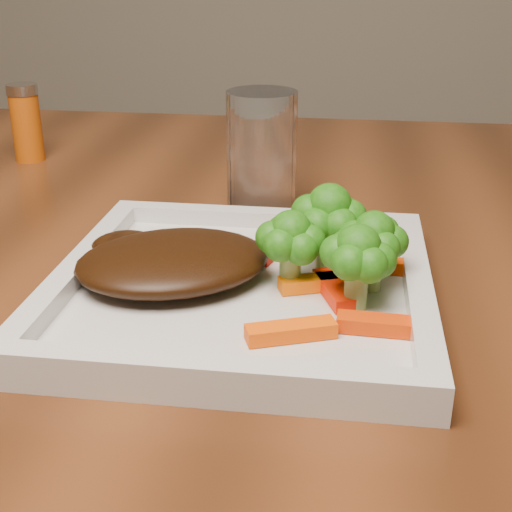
# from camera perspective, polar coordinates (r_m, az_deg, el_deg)

# --- Properties ---
(dining_table) EXTENTS (1.60, 0.90, 0.75)m
(dining_table) POSITION_cam_1_polar(r_m,az_deg,el_deg) (0.96, -18.15, -17.96)
(dining_table) COLOR #582D14
(dining_table) RESTS_ON floor
(plate) EXTENTS (0.27, 0.27, 0.01)m
(plate) POSITION_cam_1_polar(r_m,az_deg,el_deg) (0.52, -1.08, -3.04)
(plate) COLOR silver
(plate) RESTS_ON dining_table
(steak) EXTENTS (0.18, 0.16, 0.03)m
(steak) POSITION_cam_1_polar(r_m,az_deg,el_deg) (0.53, -6.66, -0.43)
(steak) COLOR black
(steak) RESTS_ON plate
(broccoli_0) EXTENTS (0.07, 0.07, 0.07)m
(broccoli_0) POSITION_cam_1_polar(r_m,az_deg,el_deg) (0.54, 5.83, 2.45)
(broccoli_0) COLOR #205D0F
(broccoli_0) RESTS_ON plate
(broccoli_1) EXTENTS (0.06, 0.06, 0.06)m
(broccoli_1) POSITION_cam_1_polar(r_m,az_deg,el_deg) (0.51, 9.33, 0.67)
(broccoli_1) COLOR #177413
(broccoli_1) RESTS_ON plate
(broccoli_2) EXTENTS (0.06, 0.06, 0.06)m
(broccoli_2) POSITION_cam_1_polar(r_m,az_deg,el_deg) (0.48, 8.08, -1.04)
(broccoli_2) COLOR #2E6711
(broccoli_2) RESTS_ON plate
(broccoli_3) EXTENTS (0.06, 0.06, 0.06)m
(broccoli_3) POSITION_cam_1_polar(r_m,az_deg,el_deg) (0.51, 2.78, 0.61)
(broccoli_3) COLOR #257814
(broccoli_3) RESTS_ON plate
(carrot_0) EXTENTS (0.06, 0.04, 0.01)m
(carrot_0) POSITION_cam_1_polar(r_m,az_deg,el_deg) (0.45, 2.81, -6.02)
(carrot_0) COLOR #FF5204
(carrot_0) RESTS_ON plate
(carrot_1) EXTENTS (0.06, 0.02, 0.01)m
(carrot_1) POSITION_cam_1_polar(r_m,az_deg,el_deg) (0.47, 10.06, -5.46)
(carrot_1) COLOR red
(carrot_1) RESTS_ON plate
(carrot_3) EXTENTS (0.05, 0.02, 0.01)m
(carrot_3) POSITION_cam_1_polar(r_m,az_deg,el_deg) (0.55, 10.51, -0.74)
(carrot_3) COLOR #E03F03
(carrot_3) RESTS_ON plate
(carrot_4) EXTENTS (0.04, 0.06, 0.01)m
(carrot_4) POSITION_cam_1_polar(r_m,az_deg,el_deg) (0.58, 1.41, 0.83)
(carrot_4) COLOR red
(carrot_4) RESTS_ON plate
(carrot_5) EXTENTS (0.03, 0.06, 0.01)m
(carrot_5) POSITION_cam_1_polar(r_m,az_deg,el_deg) (0.51, 6.22, -2.71)
(carrot_5) COLOR #F92204
(carrot_5) RESTS_ON plate
(carrot_6) EXTENTS (0.05, 0.03, 0.01)m
(carrot_6) POSITION_cam_1_polar(r_m,az_deg,el_deg) (0.52, 4.78, -2.14)
(carrot_6) COLOR #FF6A04
(carrot_6) RESTS_ON plate
(spice_shaker) EXTENTS (0.04, 0.04, 0.09)m
(spice_shaker) POSITION_cam_1_polar(r_m,az_deg,el_deg) (0.91, -17.91, 10.10)
(spice_shaker) COLOR #B54C0A
(spice_shaker) RESTS_ON dining_table
(drinking_glass) EXTENTS (0.07, 0.07, 0.12)m
(drinking_glass) POSITION_cam_1_polar(r_m,az_deg,el_deg) (0.68, 0.46, 8.05)
(drinking_glass) COLOR white
(drinking_glass) RESTS_ON dining_table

